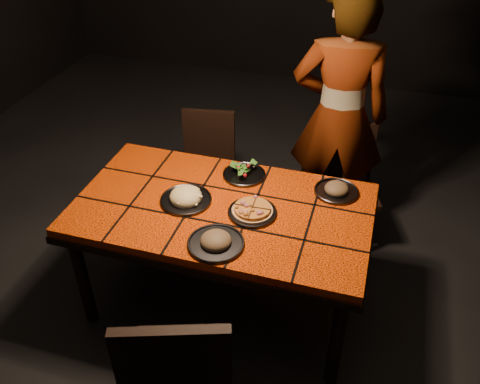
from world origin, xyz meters
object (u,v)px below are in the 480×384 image
(plate_pasta, at_px, (186,198))
(dining_table, at_px, (222,217))
(diner, at_px, (339,117))
(chair_far_right, at_px, (346,177))
(plate_pizza, at_px, (252,211))
(chair_near, at_px, (179,374))
(chair_far_left, at_px, (208,160))

(plate_pasta, bearing_deg, dining_table, 5.42)
(diner, relative_size, plate_pasta, 6.13)
(dining_table, bearing_deg, chair_far_right, 56.02)
(plate_pizza, bearing_deg, plate_pasta, 179.90)
(plate_pasta, bearing_deg, chair_near, -70.83)
(chair_far_right, xyz_separation_m, plate_pasta, (-0.79, -0.90, 0.30))
(dining_table, height_order, plate_pizza, plate_pizza)
(dining_table, height_order, chair_near, chair_near)
(diner, bearing_deg, plate_pizza, 66.05)
(chair_far_right, bearing_deg, plate_pizza, -133.64)
(plate_pasta, bearing_deg, plate_pizza, -0.10)
(chair_near, distance_m, plate_pasta, 0.97)
(chair_far_left, xyz_separation_m, plate_pizza, (0.56, -0.84, 0.30))
(chair_far_left, relative_size, plate_pasta, 2.88)
(chair_near, distance_m, plate_pizza, 0.92)
(dining_table, xyz_separation_m, chair_far_left, (-0.39, 0.82, -0.20))
(chair_near, xyz_separation_m, diner, (0.38, 1.89, 0.31))
(chair_near, bearing_deg, diner, -120.10)
(chair_far_right, bearing_deg, diner, 120.23)
(chair_near, relative_size, chair_far_left, 1.20)
(dining_table, relative_size, chair_far_left, 1.98)
(chair_far_left, distance_m, chair_far_right, 0.98)
(dining_table, relative_size, chair_far_right, 1.94)
(dining_table, bearing_deg, diner, 63.33)
(chair_near, bearing_deg, plate_pizza, -112.95)
(chair_far_left, bearing_deg, plate_pasta, -87.05)
(diner, distance_m, plate_pizza, 1.04)
(chair_near, distance_m, diner, 1.95)
(dining_table, bearing_deg, chair_far_left, 115.39)
(chair_near, xyz_separation_m, plate_pasta, (-0.31, 0.90, 0.21))
(plate_pizza, bearing_deg, dining_table, 173.53)
(chair_near, bearing_deg, chair_far_left, -92.79)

